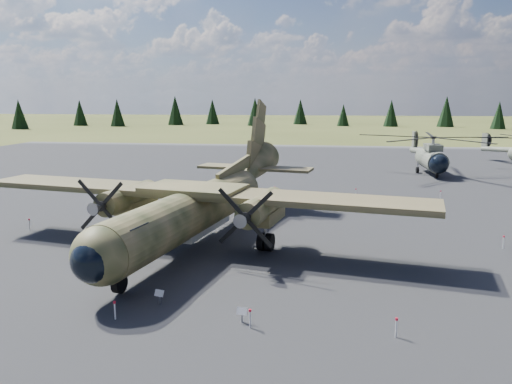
# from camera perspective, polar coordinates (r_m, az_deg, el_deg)

# --- Properties ---
(ground) EXTENTS (500.00, 500.00, 0.00)m
(ground) POSITION_cam_1_polar(r_m,az_deg,el_deg) (34.66, -0.58, -5.35)
(ground) COLOR brown
(ground) RESTS_ON ground
(apron) EXTENTS (120.00, 120.00, 0.04)m
(apron) POSITION_cam_1_polar(r_m,az_deg,el_deg) (44.28, 1.35, -1.80)
(apron) COLOR #515155
(apron) RESTS_ON ground
(transport_plane) EXTENTS (30.48, 27.41, 10.05)m
(transport_plane) POSITION_cam_1_polar(r_m,az_deg,el_deg) (33.50, -6.28, -0.90)
(transport_plane) COLOR #3C4324
(transport_plane) RESTS_ON ground
(helicopter_near) EXTENTS (19.84, 22.98, 4.88)m
(helicopter_near) POSITION_cam_1_polar(r_m,az_deg,el_deg) (66.73, 19.46, 4.83)
(helicopter_near) COLOR slate
(helicopter_near) RESTS_ON ground
(info_placard_left) EXTENTS (0.49, 0.31, 0.71)m
(info_placard_left) POSITION_cam_1_polar(r_m,az_deg,el_deg) (24.40, -10.99, -11.44)
(info_placard_left) COLOR gray
(info_placard_left) RESTS_ON ground
(info_placard_right) EXTENTS (0.47, 0.23, 0.71)m
(info_placard_right) POSITION_cam_1_polar(r_m,az_deg,el_deg) (22.13, -1.62, -13.63)
(info_placard_right) COLOR gray
(info_placard_right) RESTS_ON ground
(barrier_fence) EXTENTS (33.12, 29.62, 0.85)m
(barrier_fence) POSITION_cam_1_polar(r_m,az_deg,el_deg) (34.52, -1.36, -4.55)
(barrier_fence) COLOR white
(barrier_fence) RESTS_ON ground
(treeline) EXTENTS (312.84, 311.36, 10.92)m
(treeline) POSITION_cam_1_polar(r_m,az_deg,el_deg) (40.20, 9.51, 3.64)
(treeline) COLOR black
(treeline) RESTS_ON ground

